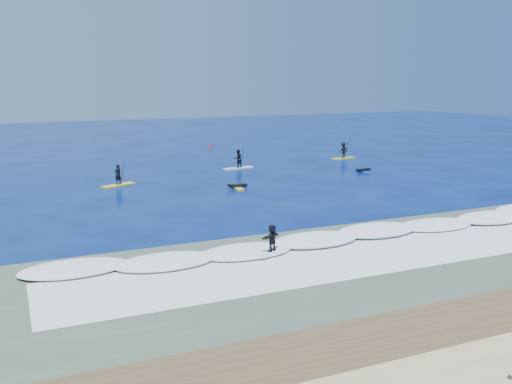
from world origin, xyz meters
name	(u,v)px	position (x,y,z in m)	size (l,w,h in m)	color
ground	(281,200)	(0.00, 0.00, 0.00)	(160.00, 160.00, 0.00)	#040E4E
shallow_water	(410,257)	(0.00, -14.00, 0.01)	(90.00, 13.00, 0.01)	#3D5341
breaking_wave	(362,236)	(0.00, -10.00, 0.00)	(40.00, 6.00, 0.30)	white
whitewater	(397,251)	(0.00, -13.00, 0.00)	(34.00, 5.00, 0.02)	silver
sup_paddler_left	(118,178)	(-9.39, 10.04, 0.62)	(2.83, 1.89, 1.98)	yellow
sup_paddler_center	(238,160)	(2.50, 14.13, 0.77)	(3.03, 1.23, 2.07)	silver
sup_paddler_right	(343,151)	(15.09, 15.75, 0.79)	(2.97, 1.23, 2.03)	gold
prone_paddler_near	(237,187)	(-1.17, 5.24, 0.14)	(1.57, 2.00, 0.41)	yellow
prone_paddler_far	(363,171)	(12.06, 7.66, 0.14)	(1.57, 2.01, 0.41)	blue
wave_surfer	(272,240)	(-5.97, -11.15, 0.80)	(1.99, 1.31, 1.41)	white
marker_buoy	(210,146)	(5.26, 29.86, 0.27)	(0.26, 0.26, 0.61)	red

